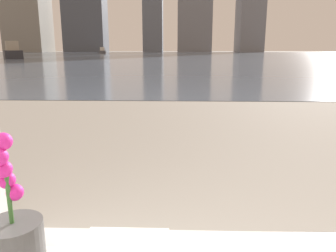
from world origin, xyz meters
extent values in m
cylinder|color=#4C4C4C|center=(-0.50, 0.80, 0.58)|extent=(0.16, 0.16, 0.11)
cylinder|color=#38662D|center=(-0.50, 0.80, 0.75)|extent=(0.01, 0.01, 0.23)
sphere|color=#DB238E|center=(-0.50, 0.80, 0.87)|extent=(0.05, 0.05, 0.05)
sphere|color=#DB238E|center=(-0.50, 0.80, 0.79)|extent=(0.05, 0.05, 0.05)
sphere|color=#DB238E|center=(-0.51, 0.81, 0.76)|extent=(0.05, 0.05, 0.05)
sphere|color=#DB238E|center=(-0.49, 0.82, 0.72)|extent=(0.05, 0.05, 0.05)
cube|color=white|center=(-0.18, 0.75, 0.59)|extent=(0.22, 0.17, 0.04)
cube|color=slate|center=(0.00, 62.00, 0.01)|extent=(180.00, 110.00, 0.01)
cube|color=#2D2D33|center=(-19.09, 37.64, 0.47)|extent=(4.16, 5.42, 0.91)
cube|color=#B2A893|center=(-19.09, 37.64, 1.45)|extent=(2.11, 2.35, 1.04)
cube|color=#4C4C51|center=(-18.00, 77.61, 0.35)|extent=(1.96, 4.10, 0.69)
cube|color=silver|center=(-18.00, 77.61, 1.09)|extent=(1.21, 1.61, 0.79)
cube|color=slate|center=(-9.23, 118.00, 11.07)|extent=(6.63, 7.88, 22.14)
camera|label=1|loc=(-0.04, 0.01, 1.10)|focal=35.00mm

